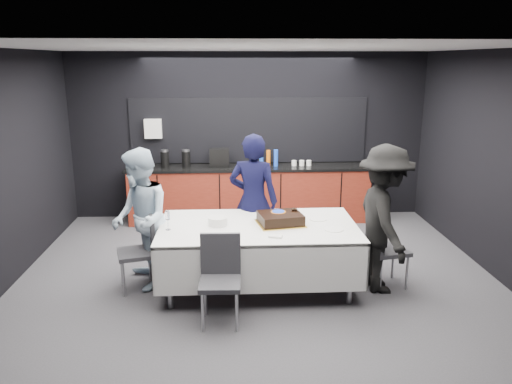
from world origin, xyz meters
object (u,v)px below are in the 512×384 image
plate_stack (218,221)px  chair_left (143,246)px  person_right (384,219)px  party_table (258,236)px  cake_assembly (280,219)px  chair_right (383,244)px  person_left (140,219)px  person_center (253,201)px  chair_near (220,272)px  champagne_flute (168,217)px

plate_stack → chair_left: chair_left is taller
person_right → party_table: bearing=83.1°
cake_assembly → chair_right: (1.22, -0.10, -0.31)m
person_left → person_center: bearing=94.8°
chair_near → champagne_flute: bearing=132.1°
chair_left → person_right: 2.85m
plate_stack → chair_near: size_ratio=0.25×
cake_assembly → chair_near: 1.12m
cake_assembly → chair_near: bearing=-131.0°
chair_right → person_center: size_ratio=0.52×
chair_near → party_table: bearing=60.8°
plate_stack → person_right: person_right is taller
party_table → champagne_flute: bearing=-173.6°
party_table → champagne_flute: (-1.04, -0.12, 0.30)m
chair_right → person_center: person_center is taller
chair_left → cake_assembly: bearing=-0.2°
party_table → chair_right: 1.49m
chair_left → person_right: bearing=-3.5°
party_table → person_center: 0.72m
chair_right → person_left: (-2.87, 0.17, 0.31)m
person_left → chair_left: bearing=-1.1°
cake_assembly → chair_left: (-1.63, 0.01, -0.31)m
party_table → chair_left: 1.37m
champagne_flute → chair_right: bearing=1.0°
cake_assembly → chair_near: cake_assembly is taller
cake_assembly → person_right: size_ratio=0.34×
champagne_flute → person_center: bearing=37.9°
plate_stack → person_left: (-0.91, 0.08, 0.01)m
party_table → person_left: person_left is taller
cake_assembly → plate_stack: bearing=-179.6°
party_table → plate_stack: 0.51m
person_center → person_right: bearing=166.2°
champagne_flute → chair_left: champagne_flute is taller
champagne_flute → person_right: (2.49, -0.03, -0.07)m
plate_stack → person_right: 1.94m
chair_left → person_left: bearing=107.0°
party_table → plate_stack: (-0.48, 0.02, 0.19)m
plate_stack → chair_near: (0.04, -0.80, -0.30)m
champagne_flute → party_table: bearing=6.4°
champagne_flute → chair_right: (2.52, 0.05, -0.40)m
person_left → cake_assembly: bearing=69.5°
chair_left → person_center: bearing=25.5°
cake_assembly → champagne_flute: bearing=-173.8°
person_right → plate_stack: bearing=83.8°
party_table → chair_right: (1.48, -0.07, -0.11)m
chair_near → person_center: bearing=74.2°
party_table → person_right: person_right is taller
cake_assembly → person_center: (-0.29, 0.65, 0.04)m
person_center → person_left: size_ratio=1.05×
person_center → person_left: 1.48m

